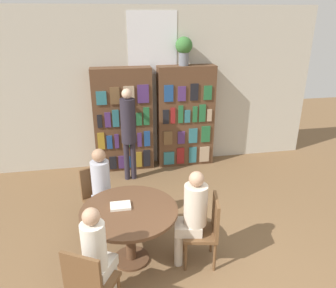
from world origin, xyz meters
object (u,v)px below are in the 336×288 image
(chair_left_side, at_px, (98,195))
(chair_far_side, at_px, (206,227))
(flower_vase, at_px, (184,48))
(bookshelf_left, at_px, (123,120))
(librarian_standing, at_px, (128,127))
(reading_table, at_px, (130,219))
(seated_reader_back, at_px, (98,254))
(seated_reader_right, at_px, (192,213))
(seated_reader_left, at_px, (103,187))
(chair_near_camera, at_px, (89,282))
(bookshelf_right, at_px, (186,117))

(chair_left_side, relative_size, chair_far_side, 1.00)
(flower_vase, xyz_separation_m, chair_far_side, (-0.36, -2.85, -1.78))
(bookshelf_left, relative_size, librarian_standing, 1.16)
(flower_vase, bearing_deg, chair_left_side, -131.69)
(reading_table, xyz_separation_m, seated_reader_back, (-0.36, -0.63, 0.07))
(bookshelf_left, relative_size, seated_reader_right, 1.60)
(chair_left_side, relative_size, seated_reader_left, 0.72)
(seated_reader_right, height_order, seated_reader_back, seated_reader_right)
(bookshelf_left, bearing_deg, flower_vase, 0.24)
(chair_near_camera, relative_size, chair_far_side, 1.00)
(reading_table, bearing_deg, bookshelf_right, 63.71)
(chair_far_side, bearing_deg, seated_reader_back, 121.30)
(bookshelf_left, height_order, chair_far_side, bookshelf_left)
(reading_table, height_order, seated_reader_left, seated_reader_left)
(seated_reader_back, relative_size, librarian_standing, 0.72)
(reading_table, bearing_deg, chair_far_side, -11.45)
(flower_vase, distance_m, librarian_standing, 1.74)
(bookshelf_right, height_order, chair_left_side, bookshelf_right)
(chair_near_camera, relative_size, seated_reader_right, 0.72)
(seated_reader_left, xyz_separation_m, librarian_standing, (0.47, 1.50, 0.32))
(chair_far_side, bearing_deg, seated_reader_left, 66.24)
(chair_near_camera, bearing_deg, reading_table, 90.00)
(bookshelf_left, distance_m, chair_far_side, 2.99)
(seated_reader_left, bearing_deg, seated_reader_back, 63.07)
(bookshelf_left, distance_m, chair_near_camera, 3.53)
(bookshelf_left, distance_m, reading_table, 2.69)
(flower_vase, bearing_deg, chair_near_camera, -116.24)
(seated_reader_back, bearing_deg, bookshelf_right, 92.54)
(librarian_standing, bearing_deg, reading_table, -94.44)
(bookshelf_right, height_order, librarian_standing, bookshelf_right)
(chair_far_side, height_order, seated_reader_back, seated_reader_back)
(chair_far_side, bearing_deg, bookshelf_right, 3.02)
(flower_vase, relative_size, seated_reader_right, 0.42)
(seated_reader_left, bearing_deg, seated_reader_right, 117.07)
(chair_near_camera, height_order, librarian_standing, librarian_standing)
(flower_vase, bearing_deg, bookshelf_right, -4.58)
(chair_near_camera, height_order, seated_reader_left, seated_reader_left)
(chair_left_side, distance_m, seated_reader_right, 1.48)
(bookshelf_left, xyz_separation_m, bookshelf_right, (1.21, 0.00, -0.00))
(chair_left_side, bearing_deg, flower_vase, -156.24)
(seated_reader_right, bearing_deg, bookshelf_right, -0.54)
(bookshelf_right, bearing_deg, flower_vase, 175.42)
(seated_reader_left, bearing_deg, flower_vase, -152.48)
(bookshelf_right, relative_size, librarian_standing, 1.16)
(bookshelf_left, xyz_separation_m, chair_far_side, (0.79, -2.84, -0.49))
(flower_vase, distance_m, chair_near_camera, 4.25)
(seated_reader_right, xyz_separation_m, seated_reader_back, (-1.08, -0.49, -0.02))
(bookshelf_right, distance_m, chair_near_camera, 3.91)
(reading_table, bearing_deg, chair_left_side, 114.55)
(bookshelf_right, distance_m, chair_left_side, 2.54)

